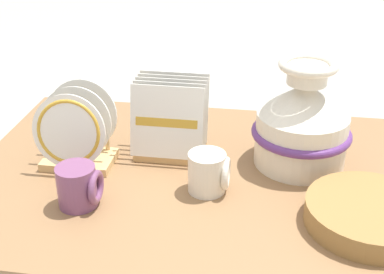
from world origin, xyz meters
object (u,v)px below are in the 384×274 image
(mug_cream_glaze, at_px, (209,172))
(dish_rack_square_plates, at_px, (170,124))
(ceramic_vase, at_px, (302,122))
(wicker_charger_stack, at_px, (370,215))
(mug_plum_glaze, at_px, (79,186))
(dish_rack_round_plates, at_px, (76,137))

(mug_cream_glaze, bearing_deg, dish_rack_square_plates, 127.06)
(ceramic_vase, bearing_deg, mug_cream_glaze, -141.84)
(wicker_charger_stack, xyz_separation_m, mug_cream_glaze, (-0.38, 0.08, 0.02))
(wicker_charger_stack, xyz_separation_m, mug_plum_glaze, (-0.67, -0.03, 0.02))
(dish_rack_round_plates, bearing_deg, dish_rack_square_plates, 23.03)
(dish_rack_square_plates, height_order, mug_plum_glaze, dish_rack_square_plates)
(dish_rack_square_plates, xyz_separation_m, mug_cream_glaze, (0.13, -0.17, -0.04))
(ceramic_vase, height_order, wicker_charger_stack, ceramic_vase)
(ceramic_vase, relative_size, wicker_charger_stack, 1.00)
(dish_rack_square_plates, bearing_deg, dish_rack_round_plates, -156.97)
(ceramic_vase, relative_size, mug_plum_glaze, 2.83)
(dish_rack_round_plates, xyz_separation_m, mug_cream_glaze, (0.37, -0.07, -0.03))
(wicker_charger_stack, bearing_deg, mug_plum_glaze, -177.83)
(dish_rack_square_plates, bearing_deg, mug_cream_glaze, -52.94)
(mug_plum_glaze, distance_m, mug_cream_glaze, 0.32)
(wicker_charger_stack, relative_size, mug_cream_glaze, 2.84)
(dish_rack_round_plates, height_order, mug_plum_glaze, dish_rack_round_plates)
(dish_rack_round_plates, relative_size, wicker_charger_stack, 0.75)
(mug_cream_glaze, bearing_deg, ceramic_vase, 38.16)
(dish_rack_round_plates, height_order, dish_rack_square_plates, same)
(dish_rack_round_plates, xyz_separation_m, dish_rack_square_plates, (0.24, 0.10, 0.01))
(dish_rack_round_plates, distance_m, wicker_charger_stack, 0.76)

